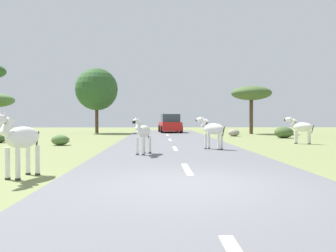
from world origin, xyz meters
TOP-DOWN VIEW (x-y plane):
  - ground_plane at (0.00, 0.00)m, footprint 90.00×90.00m
  - road at (0.10, 0.00)m, footprint 6.00×64.00m
  - lane_markings at (0.10, -1.00)m, footprint 0.16×56.00m
  - zebra_0 at (-1.21, 5.66)m, footprint 0.75×1.40m
  - zebra_1 at (7.09, 11.18)m, footprint 1.37×1.15m
  - zebra_2 at (-3.84, 1.09)m, footprint 0.73×1.59m
  - zebra_3 at (1.68, 7.65)m, footprint 1.25×1.19m
  - car_0 at (0.52, 25.32)m, footprint 2.26×4.46m
  - tree_1 at (7.71, 23.04)m, footprint 3.55×3.55m
  - tree_2 at (-6.34, 24.70)m, footprint 3.92×3.92m
  - bush_1 at (-5.68, 10.65)m, footprint 0.89×0.80m
  - bush_2 at (8.22, 16.61)m, footprint 1.32×1.19m
  - rock_0 at (-6.19, 13.40)m, footprint 0.54×0.59m
  - rock_2 at (5.25, 19.11)m, footprint 0.87×0.81m

SIDE VIEW (x-z plane):
  - ground_plane at x=0.00m, z-range 0.00..0.00m
  - road at x=0.10m, z-range 0.00..0.05m
  - lane_markings at x=0.10m, z-range 0.05..0.06m
  - rock_0 at x=-6.19m, z-range 0.00..0.30m
  - bush_1 at x=-5.68m, z-range 0.00..0.53m
  - rock_2 at x=5.25m, z-range 0.00..0.54m
  - bush_2 at x=8.22m, z-range 0.00..0.79m
  - car_0 at x=0.52m, z-range -0.02..1.72m
  - zebra_0 at x=-1.21m, z-range 0.18..1.57m
  - zebra_1 at x=7.09m, z-range 0.14..1.65m
  - zebra_3 at x=1.68m, z-range 0.19..1.63m
  - zebra_2 at x=-3.84m, z-range 0.15..1.69m
  - tree_1 at x=7.71m, z-range 1.47..5.73m
  - tree_2 at x=-6.34m, z-range 1.06..7.11m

